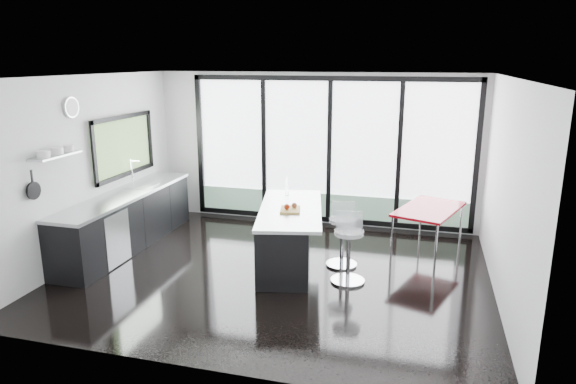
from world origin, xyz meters
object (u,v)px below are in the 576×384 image
(island, at_px, (286,235))
(bar_stool_near, at_px, (348,256))
(bar_stool_far, at_px, (342,242))
(red_table, at_px, (428,230))

(island, bearing_deg, bar_stool_near, -23.63)
(island, bearing_deg, bar_stool_far, 8.10)
(island, relative_size, bar_stool_far, 3.09)
(red_table, bearing_deg, bar_stool_far, -143.31)
(bar_stool_far, height_order, red_table, bar_stool_far)
(island, relative_size, red_table, 1.66)
(island, distance_m, bar_stool_far, 0.85)
(island, height_order, bar_stool_far, island)
(bar_stool_far, distance_m, red_table, 1.54)
(bar_stool_far, bearing_deg, bar_stool_near, -81.57)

